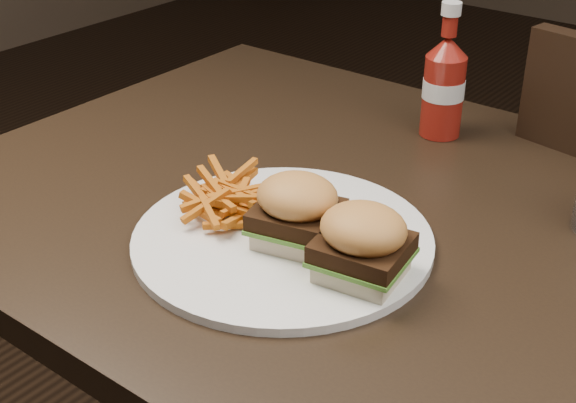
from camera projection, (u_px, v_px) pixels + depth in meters
The scene contains 6 objects.
dining_table at pixel (401, 237), 0.97m from camera, with size 1.20×0.80×0.04m, color black.
plate at pixel (283, 239), 0.92m from camera, with size 0.34×0.34×0.01m, color white.
sandwich_half_a at pixel (297, 234), 0.90m from camera, with size 0.08×0.08×0.02m, color beige.
sandwich_half_b at pixel (361, 267), 0.84m from camera, with size 0.08×0.08×0.02m, color beige.
fries_pile at pixel (235, 195), 0.95m from camera, with size 0.10×0.10×0.04m, color #B65C17, non-canonical shape.
ketchup_bottle at pixel (443, 96), 1.15m from camera, with size 0.06×0.06×0.12m, color maroon.
Camera 1 is at (0.40, -0.74, 1.24)m, focal length 50.00 mm.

